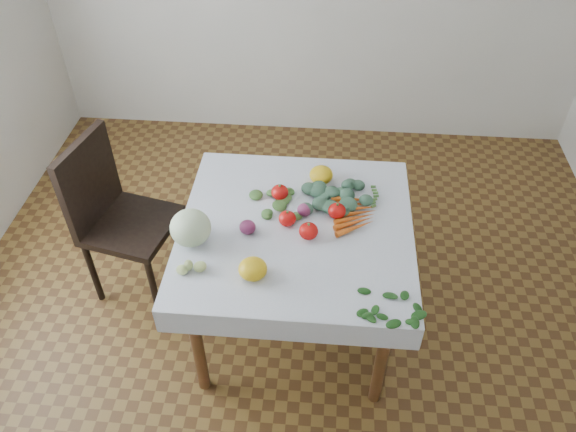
% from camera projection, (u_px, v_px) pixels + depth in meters
% --- Properties ---
extents(ground, '(4.00, 4.00, 0.00)m').
position_uv_depth(ground, '(295.00, 322.00, 3.23)').
color(ground, brown).
extents(table, '(1.00, 1.00, 0.75)m').
position_uv_depth(table, '(296.00, 242.00, 2.78)').
color(table, brown).
rests_on(table, ground).
extents(tablecloth, '(1.12, 1.12, 0.01)m').
position_uv_depth(tablecloth, '(296.00, 227.00, 2.72)').
color(tablecloth, white).
rests_on(tablecloth, table).
extents(chair, '(0.54, 0.54, 0.99)m').
position_uv_depth(chair, '(114.00, 210.00, 3.08)').
color(chair, black).
rests_on(chair, ground).
extents(cabbage, '(0.25, 0.25, 0.17)m').
position_uv_depth(cabbage, '(191.00, 228.00, 2.59)').
color(cabbage, beige).
rests_on(cabbage, tablecloth).
extents(tomato_a, '(0.10, 0.10, 0.08)m').
position_uv_depth(tomato_a, '(280.00, 192.00, 2.85)').
color(tomato_a, red).
rests_on(tomato_a, tablecloth).
extents(tomato_b, '(0.09, 0.09, 0.08)m').
position_uv_depth(tomato_b, '(337.00, 211.00, 2.74)').
color(tomato_b, red).
rests_on(tomato_b, tablecloth).
extents(tomato_c, '(0.11, 0.11, 0.08)m').
position_uv_depth(tomato_c, '(309.00, 231.00, 2.64)').
color(tomato_c, red).
rests_on(tomato_c, tablecloth).
extents(tomato_d, '(0.09, 0.09, 0.07)m').
position_uv_depth(tomato_d, '(287.00, 219.00, 2.70)').
color(tomato_d, red).
rests_on(tomato_d, tablecloth).
extents(heirloom_back, '(0.14, 0.14, 0.09)m').
position_uv_depth(heirloom_back, '(321.00, 175.00, 2.94)').
color(heirloom_back, yellow).
rests_on(heirloom_back, tablecloth).
extents(heirloom_front, '(0.13, 0.13, 0.09)m').
position_uv_depth(heirloom_front, '(253.00, 269.00, 2.45)').
color(heirloom_front, yellow).
rests_on(heirloom_front, tablecloth).
extents(onion_a, '(0.09, 0.09, 0.07)m').
position_uv_depth(onion_a, '(248.00, 227.00, 2.66)').
color(onion_a, '#5B1A42').
rests_on(onion_a, tablecloth).
extents(onion_b, '(0.09, 0.09, 0.06)m').
position_uv_depth(onion_b, '(304.00, 210.00, 2.76)').
color(onion_b, '#5B1A42').
rests_on(onion_b, tablecloth).
extents(tomatillo_cluster, '(0.08, 0.12, 0.05)m').
position_uv_depth(tomatillo_cluster, '(193.00, 268.00, 2.49)').
color(tomatillo_cluster, '#B9C773').
rests_on(tomatillo_cluster, tablecloth).
extents(carrot_bunch, '(0.22, 0.30, 0.03)m').
position_uv_depth(carrot_bunch, '(354.00, 213.00, 2.76)').
color(carrot_bunch, orange).
rests_on(carrot_bunch, tablecloth).
extents(kale_bunch, '(0.34, 0.33, 0.05)m').
position_uv_depth(kale_bunch, '(333.00, 194.00, 2.86)').
color(kale_bunch, '#3D6349').
rests_on(kale_bunch, tablecloth).
extents(basil_bunch, '(0.27, 0.19, 0.01)m').
position_uv_depth(basil_bunch, '(391.00, 308.00, 2.34)').
color(basil_bunch, '#1B5019').
rests_on(basil_bunch, tablecloth).
extents(dill_bunch, '(0.25, 0.19, 0.03)m').
position_uv_depth(dill_bunch, '(277.00, 204.00, 2.82)').
color(dill_bunch, '#50853D').
rests_on(dill_bunch, tablecloth).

